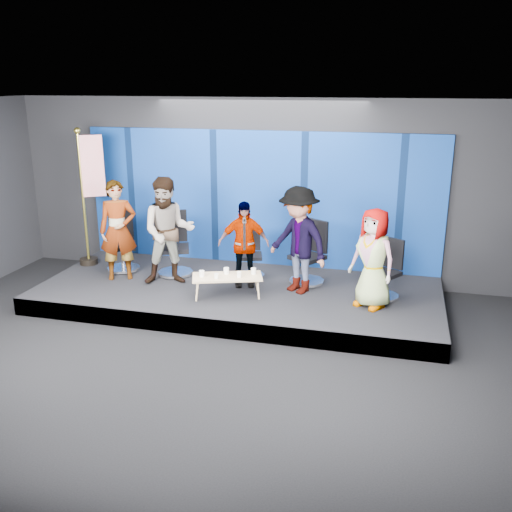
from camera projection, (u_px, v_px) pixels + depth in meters
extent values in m
plane|color=black|center=(188.00, 368.00, 7.87)|extent=(10.00, 10.00, 0.00)
cube|color=black|center=(259.00, 191.00, 11.05)|extent=(10.00, 0.02, 3.50)
cube|color=black|center=(178.00, 106.00, 6.84)|extent=(10.00, 8.00, 0.02)
cube|color=black|center=(238.00, 295.00, 10.14)|extent=(7.00, 3.00, 0.30)
cube|color=navy|center=(259.00, 199.00, 11.05)|extent=(7.00, 0.08, 2.60)
cylinder|color=silver|center=(124.00, 269.00, 10.96)|extent=(0.85, 0.85, 0.06)
cylinder|color=silver|center=(123.00, 257.00, 10.89)|extent=(0.07, 0.07, 0.42)
cube|color=black|center=(122.00, 246.00, 10.83)|extent=(0.68, 0.68, 0.07)
cube|color=black|center=(121.00, 225.00, 10.96)|extent=(0.44, 0.25, 0.58)
imported|color=black|center=(118.00, 230.00, 10.28)|extent=(0.79, 0.69, 1.82)
cylinder|color=silver|center=(176.00, 273.00, 10.71)|extent=(0.86, 0.86, 0.07)
cylinder|color=silver|center=(175.00, 260.00, 10.63)|extent=(0.08, 0.08, 0.44)
cube|color=black|center=(174.00, 249.00, 10.57)|extent=(0.69, 0.69, 0.08)
cube|color=black|center=(174.00, 226.00, 10.71)|extent=(0.48, 0.23, 0.61)
imported|color=black|center=(168.00, 231.00, 10.01)|extent=(1.13, 1.02, 1.92)
cylinder|color=silver|center=(250.00, 275.00, 10.59)|extent=(0.66, 0.66, 0.05)
cylinder|color=silver|center=(250.00, 265.00, 10.53)|extent=(0.06, 0.06, 0.35)
cube|color=black|center=(250.00, 256.00, 10.48)|extent=(0.53, 0.53, 0.06)
cube|color=black|center=(250.00, 238.00, 10.59)|extent=(0.39, 0.15, 0.49)
imported|color=black|center=(244.00, 244.00, 9.96)|extent=(0.96, 0.61, 1.52)
cylinder|color=silver|center=(307.00, 281.00, 10.26)|extent=(0.88, 0.88, 0.06)
cylinder|color=silver|center=(307.00, 269.00, 10.19)|extent=(0.07, 0.07, 0.42)
cube|color=black|center=(307.00, 257.00, 10.13)|extent=(0.70, 0.70, 0.07)
cube|color=black|center=(317.00, 236.00, 10.19)|extent=(0.43, 0.29, 0.58)
imported|color=black|center=(299.00, 240.00, 9.61)|extent=(1.37, 1.20, 1.83)
cylinder|color=silver|center=(382.00, 296.00, 9.57)|extent=(0.77, 0.77, 0.06)
cylinder|color=silver|center=(383.00, 284.00, 9.51)|extent=(0.07, 0.07, 0.37)
cube|color=black|center=(384.00, 273.00, 9.46)|extent=(0.62, 0.62, 0.07)
cube|color=black|center=(393.00, 253.00, 9.51)|extent=(0.37, 0.26, 0.51)
imported|color=black|center=(373.00, 258.00, 9.00)|extent=(0.94, 0.85, 1.61)
cube|color=tan|center=(227.00, 277.00, 9.57)|extent=(1.26, 0.85, 0.04)
cylinder|color=tan|center=(197.00, 292.00, 9.40)|extent=(0.03, 0.03, 0.32)
cylinder|color=tan|center=(197.00, 284.00, 9.76)|extent=(0.03, 0.03, 0.32)
cylinder|color=tan|center=(258.00, 290.00, 9.49)|extent=(0.03, 0.03, 0.32)
cylinder|color=tan|center=(256.00, 282.00, 9.85)|extent=(0.03, 0.03, 0.32)
cylinder|color=white|center=(202.00, 274.00, 9.52)|extent=(0.09, 0.09, 0.10)
cylinder|color=white|center=(216.00, 276.00, 9.43)|extent=(0.07, 0.07, 0.08)
cylinder|color=white|center=(226.00, 271.00, 9.65)|extent=(0.09, 0.09, 0.11)
cylinder|color=white|center=(239.00, 274.00, 9.50)|extent=(0.08, 0.08, 0.09)
cylinder|color=white|center=(254.00, 271.00, 9.65)|extent=(0.09, 0.09, 0.10)
cylinder|color=black|center=(89.00, 261.00, 11.34)|extent=(0.35, 0.35, 0.11)
cylinder|color=gold|center=(83.00, 198.00, 10.96)|extent=(0.05, 0.05, 2.44)
sphere|color=gold|center=(77.00, 131.00, 10.58)|extent=(0.12, 0.12, 0.12)
cube|color=red|center=(93.00, 166.00, 10.83)|extent=(0.39, 0.28, 1.16)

